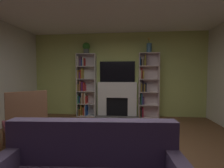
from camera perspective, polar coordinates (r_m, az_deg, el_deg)
The scene contains 9 objects.
ground_plane at distance 2.87m, azimuth -2.60°, elevation -24.91°, with size 6.88×6.88×0.00m, color brown.
wall_back_accent at distance 5.41m, azimuth 1.91°, elevation 3.30°, with size 5.77×0.06×2.73m, color #B8C969.
fireplace at distance 5.34m, azimuth 1.80°, elevation -5.15°, with size 1.36×0.48×1.12m.
tv at distance 5.36m, azimuth 1.87°, elevation 4.32°, with size 1.15×0.06×0.67m, color black.
bookshelf_left at distance 5.47m, azimuth -9.55°, elevation -1.18°, with size 0.62×0.31×2.04m.
bookshelf_right at distance 5.29m, azimuth 11.91°, elevation -0.32°, with size 0.62×0.32×2.04m.
potted_plant at distance 5.48m, azimuth -9.02°, elevation 12.50°, with size 0.24×0.24×0.37m.
vase_with_flowers at distance 5.33m, azimuth 12.89°, elevation 12.30°, with size 0.15×0.15×0.48m.
armchair at distance 3.44m, azimuth -28.09°, elevation -11.12°, with size 0.89×0.89×1.07m.
Camera 1 is at (0.38, -2.50, 1.35)m, focal length 26.03 mm.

